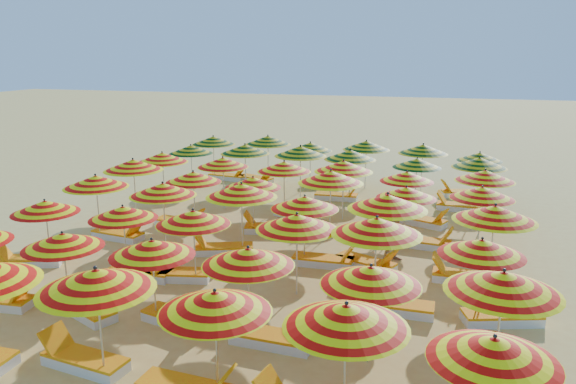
# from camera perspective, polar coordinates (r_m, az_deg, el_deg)

# --- Properties ---
(ground) EXTENTS (120.00, 120.00, 0.00)m
(ground) POSITION_cam_1_polar(r_m,az_deg,el_deg) (17.42, -0.47, -5.50)
(ground) COLOR #E0C163
(ground) RESTS_ON ground
(umbrella_2) EXTENTS (2.38, 2.38, 2.21)m
(umbrella_2) POSITION_cam_1_polar(r_m,az_deg,el_deg) (10.53, -18.91, -8.45)
(umbrella_2) COLOR silver
(umbrella_2) RESTS_ON ground
(umbrella_3) EXTENTS (2.27, 2.27, 2.04)m
(umbrella_3) POSITION_cam_1_polar(r_m,az_deg,el_deg) (9.57, -7.42, -11.03)
(umbrella_3) COLOR silver
(umbrella_3) RESTS_ON ground
(umbrella_4) EXTENTS (2.51, 2.51, 2.12)m
(umbrella_4) POSITION_cam_1_polar(r_m,az_deg,el_deg) (8.92, 5.93, -12.44)
(umbrella_4) COLOR silver
(umbrella_4) RESTS_ON ground
(umbrella_5) EXTENTS (2.14, 2.14, 2.00)m
(umbrella_5) POSITION_cam_1_polar(r_m,az_deg,el_deg) (8.72, 20.18, -14.78)
(umbrella_5) COLOR silver
(umbrella_5) RESTS_ON ground
(umbrella_7) EXTENTS (2.19, 2.19, 1.92)m
(umbrella_7) POSITION_cam_1_polar(r_m,az_deg,el_deg) (13.69, -21.91, -4.60)
(umbrella_7) COLOR silver
(umbrella_7) RESTS_ON ground
(umbrella_8) EXTENTS (2.16, 2.16, 1.97)m
(umbrella_8) POSITION_cam_1_polar(r_m,az_deg,el_deg) (12.49, -13.64, -5.54)
(umbrella_8) COLOR silver
(umbrella_8) RESTS_ON ground
(umbrella_9) EXTENTS (2.45, 2.45, 2.04)m
(umbrella_9) POSITION_cam_1_polar(r_m,az_deg,el_deg) (11.48, -4.07, -6.59)
(umbrella_9) COLOR silver
(umbrella_9) RESTS_ON ground
(umbrella_10) EXTENTS (1.99, 1.99, 2.03)m
(umbrella_10) POSITION_cam_1_polar(r_m,az_deg,el_deg) (10.66, 8.41, -8.41)
(umbrella_10) COLOR silver
(umbrella_10) RESTS_ON ground
(umbrella_11) EXTENTS (2.17, 2.17, 2.17)m
(umbrella_11) POSITION_cam_1_polar(r_m,az_deg,el_deg) (10.65, 21.02, -8.55)
(umbrella_11) COLOR silver
(umbrella_11) RESTS_ON ground
(umbrella_12) EXTENTS (1.86, 1.86, 1.94)m
(umbrella_12) POSITION_cam_1_polar(r_m,az_deg,el_deg) (16.75, -23.45, -1.39)
(umbrella_12) COLOR silver
(umbrella_12) RESTS_ON ground
(umbrella_13) EXTENTS (2.35, 2.35, 1.93)m
(umbrella_13) POSITION_cam_1_polar(r_m,az_deg,el_deg) (15.48, -16.42, -2.03)
(umbrella_13) COLOR silver
(umbrella_13) RESTS_ON ground
(umbrella_14) EXTENTS (2.11, 2.11, 2.02)m
(umbrella_14) POSITION_cam_1_polar(r_m,az_deg,el_deg) (14.34, -9.60, -2.57)
(umbrella_14) COLOR silver
(umbrella_14) RESTS_ON ground
(umbrella_15) EXTENTS (2.50, 2.50, 2.12)m
(umbrella_15) POSITION_cam_1_polar(r_m,az_deg,el_deg) (13.46, 0.91, -3.07)
(umbrella_15) COLOR silver
(umbrella_15) RESTS_ON ground
(umbrella_16) EXTENTS (2.45, 2.45, 2.23)m
(umbrella_16) POSITION_cam_1_polar(r_m,az_deg,el_deg) (12.99, 9.00, -3.46)
(umbrella_16) COLOR silver
(umbrella_16) RESTS_ON ground
(umbrella_17) EXTENTS (2.48, 2.48, 1.98)m
(umbrella_17) POSITION_cam_1_polar(r_m,az_deg,el_deg) (12.84, 19.08, -5.33)
(umbrella_17) COLOR silver
(umbrella_17) RESTS_ON ground
(umbrella_18) EXTENTS (2.45, 2.45, 2.14)m
(umbrella_18) POSITION_cam_1_polar(r_m,az_deg,el_deg) (18.56, -18.95, 1.01)
(umbrella_18) COLOR silver
(umbrella_18) RESTS_ON ground
(umbrella_19) EXTENTS (2.16, 2.16, 2.12)m
(umbrella_19) POSITION_cam_1_polar(r_m,az_deg,el_deg) (17.04, -12.60, 0.25)
(umbrella_19) COLOR silver
(umbrella_19) RESTS_ON ground
(umbrella_20) EXTENTS (2.58, 2.58, 2.21)m
(umbrella_20) POSITION_cam_1_polar(r_m,az_deg,el_deg) (16.22, -4.75, 0.16)
(umbrella_20) COLOR silver
(umbrella_20) RESTS_ON ground
(umbrella_21) EXTENTS (1.93, 1.93, 2.02)m
(umbrella_21) POSITION_cam_1_polar(r_m,az_deg,el_deg) (15.52, 1.72, -1.09)
(umbrella_21) COLOR silver
(umbrella_21) RESTS_ON ground
(umbrella_22) EXTENTS (2.15, 2.15, 2.25)m
(umbrella_22) POSITION_cam_1_polar(r_m,az_deg,el_deg) (15.03, 10.08, -1.00)
(umbrella_22) COLOR silver
(umbrella_22) RESTS_ON ground
(umbrella_23) EXTENTS (2.16, 2.16, 2.19)m
(umbrella_23) POSITION_cam_1_polar(r_m,az_deg,el_deg) (14.89, 20.27, -2.04)
(umbrella_23) COLOR silver
(umbrella_23) RESTS_ON ground
(umbrella_24) EXTENTS (2.66, 2.66, 2.21)m
(umbrella_24) POSITION_cam_1_polar(r_m,az_deg,el_deg) (20.53, -15.45, 2.66)
(umbrella_24) COLOR silver
(umbrella_24) RESTS_ON ground
(umbrella_25) EXTENTS (2.32, 2.32, 2.00)m
(umbrella_25) POSITION_cam_1_polar(r_m,az_deg,el_deg) (19.02, -9.60, 1.51)
(umbrella_25) COLOR silver
(umbrella_25) RESTS_ON ground
(umbrella_26) EXTENTS (1.97, 1.97, 1.93)m
(umbrella_26) POSITION_cam_1_polar(r_m,az_deg,el_deg) (18.26, -3.57, 0.98)
(umbrella_26) COLOR silver
(umbrella_26) RESTS_ON ground
(umbrella_27) EXTENTS (2.67, 2.67, 2.23)m
(umbrella_27) POSITION_cam_1_polar(r_m,az_deg,el_deg) (17.87, 4.36, 1.52)
(umbrella_27) COLOR silver
(umbrella_27) RESTS_ON ground
(umbrella_28) EXTENTS (2.22, 2.22, 1.92)m
(umbrella_28) POSITION_cam_1_polar(r_m,az_deg,el_deg) (17.34, 11.94, -0.06)
(umbrella_28) COLOR silver
(umbrella_28) RESTS_ON ground
(umbrella_29) EXTENTS (2.44, 2.44, 2.02)m
(umbrella_29) POSITION_cam_1_polar(r_m,az_deg,el_deg) (17.56, 19.13, -0.08)
(umbrella_29) COLOR silver
(umbrella_29) RESTS_ON ground
(umbrella_30) EXTENTS (2.57, 2.57, 2.10)m
(umbrella_30) POSITION_cam_1_polar(r_m,az_deg,el_deg) (22.29, -12.65, 3.44)
(umbrella_30) COLOR silver
(umbrella_30) RESTS_ON ground
(umbrella_31) EXTENTS (2.36, 2.36, 2.05)m
(umbrella_31) POSITION_cam_1_polar(r_m,az_deg,el_deg) (21.18, -6.64, 3.01)
(umbrella_31) COLOR silver
(umbrella_31) RESTS_ON ground
(umbrella_32) EXTENTS (2.23, 2.23, 2.06)m
(umbrella_32) POSITION_cam_1_polar(r_m,az_deg,el_deg) (20.19, -0.40, 2.60)
(umbrella_32) COLOR silver
(umbrella_32) RESTS_ON ground
(umbrella_33) EXTENTS (2.43, 2.43, 2.19)m
(umbrella_33) POSITION_cam_1_polar(r_m,az_deg,el_deg) (19.75, 5.67, 2.61)
(umbrella_33) COLOR silver
(umbrella_33) RESTS_ON ground
(umbrella_34) EXTENTS (2.33, 2.33, 1.94)m
(umbrella_34) POSITION_cam_1_polar(r_m,az_deg,el_deg) (19.50, 11.98, 1.55)
(umbrella_34) COLOR silver
(umbrella_34) RESTS_ON ground
(umbrella_35) EXTENTS (2.53, 2.53, 2.09)m
(umbrella_35) POSITION_cam_1_polar(r_m,az_deg,el_deg) (19.70, 19.39, 1.57)
(umbrella_35) COLOR silver
(umbrella_35) RESTS_ON ground
(umbrella_36) EXTENTS (2.09, 2.09, 1.99)m
(umbrella_36) POSITION_cam_1_polar(r_m,az_deg,el_deg) (24.48, -9.84, 4.28)
(umbrella_36) COLOR silver
(umbrella_36) RESTS_ON ground
(umbrella_37) EXTENTS (2.46, 2.46, 2.16)m
(umbrella_37) POSITION_cam_1_polar(r_m,az_deg,el_deg) (23.36, -4.39, 4.36)
(umbrella_37) COLOR silver
(umbrella_37) RESTS_ON ground
(umbrella_38) EXTENTS (2.57, 2.57, 2.23)m
(umbrella_38) POSITION_cam_1_polar(r_m,az_deg,el_deg) (22.47, 1.28, 4.17)
(umbrella_38) COLOR silver
(umbrella_38) RESTS_ON ground
(umbrella_39) EXTENTS (2.24, 2.24, 2.16)m
(umbrella_39) POSITION_cam_1_polar(r_m,az_deg,el_deg) (22.18, 6.33, 3.78)
(umbrella_39) COLOR silver
(umbrella_39) RESTS_ON ground
(umbrella_40) EXTENTS (2.33, 2.33, 1.96)m
(umbrella_40) POSITION_cam_1_polar(r_m,az_deg,el_deg) (21.86, 12.98, 2.88)
(umbrella_40) COLOR silver
(umbrella_40) RESTS_ON ground
(umbrella_41) EXTENTS (2.47, 2.47, 2.13)m
(umbrella_41) POSITION_cam_1_polar(r_m,az_deg,el_deg) (21.77, 18.87, 2.84)
(umbrella_41) COLOR silver
(umbrella_41) RESTS_ON ground
(umbrella_42) EXTENTS (2.08, 2.08, 2.11)m
(umbrella_42) POSITION_cam_1_polar(r_m,az_deg,el_deg) (26.14, -7.60, 5.22)
(umbrella_42) COLOR silver
(umbrella_42) RESTS_ON ground
(umbrella_43) EXTENTS (2.08, 2.08, 2.20)m
(umbrella_43) POSITION_cam_1_polar(r_m,az_deg,el_deg) (25.48, -2.05, 5.28)
(umbrella_43) COLOR silver
(umbrella_43) RESTS_ON ground
(umbrella_44) EXTENTS (1.97, 1.97, 2.04)m
(umbrella_44) POSITION_cam_1_polar(r_m,az_deg,el_deg) (24.57, 2.28, 4.62)
(umbrella_44) COLOR silver
(umbrella_44) RESTS_ON ground
(umbrella_45) EXTENTS (2.62, 2.62, 2.17)m
(umbrella_45) POSITION_cam_1_polar(r_m,az_deg,el_deg) (24.50, 7.96, 4.72)
(umbrella_45) COLOR silver
(umbrella_45) RESTS_ON ground
(umbrella_46) EXTENTS (2.18, 2.18, 2.17)m
(umbrella_46) POSITION_cam_1_polar(r_m,az_deg,el_deg) (23.94, 13.56, 4.26)
(umbrella_46) COLOR silver
(umbrella_46) RESTS_ON ground
(umbrella_47) EXTENTS (2.06, 2.06, 1.92)m
(umbrella_47) POSITION_cam_1_polar(r_m,az_deg,el_deg) (24.07, 18.90, 3.41)
(umbrella_47) COLOR silver
(umbrella_47) RESTS_ON ground
(lounger_2) EXTENTS (1.79, 0.81, 0.69)m
(lounger_2) POSITION_cam_1_polar(r_m,az_deg,el_deg) (11.77, -20.08, -15.74)
(lounger_2) COLOR white
(lounger_2) RESTS_ON ground
(lounger_7) EXTENTS (1.82, 1.25, 0.69)m
(lounger_7) POSITION_cam_1_polar(r_m,az_deg,el_deg) (13.87, -19.91, -11.02)
(lounger_7) COLOR white
(lounger_7) RESTS_ON ground
(lounger_8) EXTENTS (1.82, 0.97, 0.69)m
(lounger_8) POSITION_cam_1_polar(r_m,az_deg,el_deg) (12.82, -10.88, -12.53)
(lounger_8) COLOR white
(lounger_8) RESTS_ON ground
(lounger_9) EXTENTS (1.76, 0.67, 0.69)m
(lounger_9) POSITION_cam_1_polar(r_m,az_deg,el_deg) (11.83, -1.43, -14.65)
(lounger_9) COLOR white
(lounger_9) RESTS_ON ground
(lounger_10) EXTENTS (1.82, 1.22, 0.69)m
(lounger_10) POSITION_cam_1_polar(r_m,az_deg,el_deg) (17.44, -24.88, -6.31)
(lounger_10) COLOR white
(lounger_10) RESTS_ON ground
(lounger_11) EXTENTS (1.75, 0.62, 0.69)m
(lounger_11) POSITION_cam_1_polar(r_m,az_deg,el_deg) (15.51, -14.51, -7.89)
(lounger_11) COLOR white
(lounger_11) RESTS_ON ground
(lounger_12) EXTENTS (1.82, 0.94, 0.69)m
(lounger_12) POSITION_cam_1_polar(r_m,az_deg,el_deg) (15.19, -11.30, -8.19)
(lounger_12) COLOR white
(lounger_12) RESTS_ON ground
(lounger_13) EXTENTS (1.73, 0.59, 0.69)m
(lounger_13) POSITION_cam_1_polar(r_m,az_deg,el_deg) (13.39, 10.74, -11.32)
(lounger_13) COLOR white
(lounger_13) RESTS_ON ground
(lounger_14) EXTENTS (1.83, 1.10, 0.69)m
(lounger_14) POSITION_cam_1_polar(r_m,az_deg,el_deg) (13.56, 21.09, -11.73)
(lounger_14) COLOR white
(lounger_14) RESTS_ON ground
(lounger_15) EXTENTS (1.79, 0.81, 0.69)m
(lounger_15) POSITION_cam_1_polar(r_m,az_deg,el_deg) (18.78, -16.79, -4.16)
(lounger_15) COLOR white
(lounger_15) RESTS_ON ground
(lounger_16) EXTENTS (1.83, 1.16, 0.69)m
(lounger_16) POSITION_cam_1_polar(r_m,az_deg,el_deg) (16.86, -6.66, -5.72)
(lounger_16) COLOR white
(lounger_16) RESTS_ON ground
(lounger_17) EXTENTS (1.74, 0.62, 0.69)m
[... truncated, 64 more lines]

